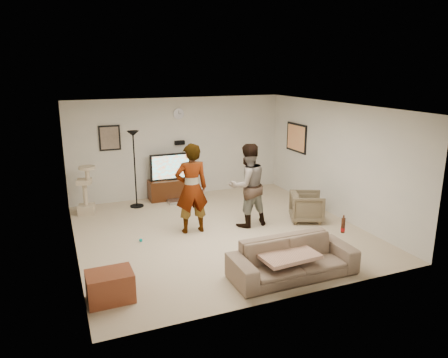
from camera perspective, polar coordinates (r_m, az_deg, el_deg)
name	(u,v)px	position (r m, az deg, el deg)	size (l,w,h in m)	color
floor	(219,232)	(8.60, -0.62, -7.14)	(5.50, 5.50, 0.02)	tan
ceiling	(219,106)	(8.00, -0.67, 9.83)	(5.50, 5.50, 0.02)	silver
wall_back	(179,147)	(10.75, -6.10, 4.29)	(5.50, 0.04, 2.50)	beige
wall_front	(294,216)	(5.85, 9.44, -4.97)	(5.50, 0.04, 2.50)	beige
wall_left	(70,186)	(7.66, -20.12, -0.91)	(0.04, 5.50, 2.50)	beige
wall_right	(336,160)	(9.55, 14.88, 2.51)	(0.04, 5.50, 2.50)	beige
wall_clock	(179,114)	(10.60, -6.18, 8.78)	(0.26, 0.26, 0.04)	silver
wall_speaker	(180,143)	(10.67, -6.03, 4.92)	(0.25, 0.10, 0.10)	black
picture_back	(110,138)	(10.34, -15.24, 5.39)	(0.42, 0.03, 0.52)	#736254
picture_right	(296,138)	(10.78, 9.77, 5.53)	(0.03, 0.78, 0.62)	#FD9A63
tv_stand	(173,189)	(10.69, -6.94, -1.32)	(1.21, 0.45, 0.50)	#331709
console_box	(176,202)	(10.38, -6.49, -3.05)	(0.40, 0.30, 0.07)	#B1B0B8
tv	(172,166)	(10.54, -7.04, 1.70)	(1.10, 0.08, 0.65)	black
tv_screen	(173,167)	(10.50, -6.98, 1.65)	(1.01, 0.01, 0.58)	#2ED2DB
floor_lamp	(135,170)	(10.03, -11.98, 1.24)	(0.32, 0.32, 1.81)	black
cat_tree	(85,190)	(9.93, -18.34, -1.44)	(0.35, 0.35, 1.11)	#BCAB8F
person_left	(192,189)	(8.31, -4.42, -1.29)	(0.66, 0.43, 1.81)	#9E98AF
person_right	(247,185)	(8.65, 3.20, -0.86)	(0.85, 0.66, 1.74)	#48529A
sofa	(293,259)	(6.84, 9.32, -10.59)	(2.02, 0.79, 0.59)	#796452
throw_blanket	(286,254)	(6.74, 8.41, -10.00)	(0.90, 0.70, 0.06)	#D8A286
beer_bottle	(343,225)	(7.18, 15.84, -6.07)	(0.06, 0.06, 0.25)	#442010
armchair	(307,207)	(9.25, 11.15, -3.71)	(0.66, 0.68, 0.62)	brown
side_table	(110,286)	(6.36, -15.17, -13.85)	(0.64, 0.48, 0.43)	brown
toy_ball	(141,240)	(8.24, -11.21, -8.13)	(0.06, 0.06, 0.06)	#00959B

